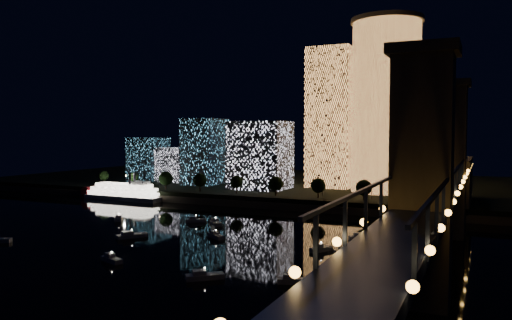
# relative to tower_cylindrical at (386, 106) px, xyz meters

# --- Properties ---
(ground) EXTENTS (520.00, 520.00, 0.00)m
(ground) POSITION_rel_tower_cylindrical_xyz_m (-32.07, -124.07, -46.49)
(ground) COLOR black
(ground) RESTS_ON ground
(far_bank) EXTENTS (420.00, 160.00, 5.00)m
(far_bank) POSITION_rel_tower_cylindrical_xyz_m (-32.07, 35.93, -43.99)
(far_bank) COLOR black
(far_bank) RESTS_ON ground
(seawall) EXTENTS (420.00, 6.00, 3.00)m
(seawall) POSITION_rel_tower_cylindrical_xyz_m (-32.07, -42.07, -44.99)
(seawall) COLOR #6B5E4C
(seawall) RESTS_ON ground
(tower_cylindrical) EXTENTS (34.00, 34.00, 82.73)m
(tower_cylindrical) POSITION_rel_tower_cylindrical_xyz_m (0.00, 0.00, 0.00)
(tower_cylindrical) COLOR #FFA351
(tower_cylindrical) RESTS_ON far_bank
(tower_rectangular) EXTENTS (22.81, 22.81, 72.58)m
(tower_rectangular) POSITION_rel_tower_cylindrical_xyz_m (-30.11, 11.99, -5.20)
(tower_rectangular) COLOR #FFA351
(tower_rectangular) RESTS_ON far_bank
(midrise_blocks) EXTENTS (102.38, 35.01, 36.42)m
(midrise_blocks) POSITION_rel_tower_cylindrical_xyz_m (-92.92, -5.64, -25.70)
(midrise_blocks) COLOR silver
(midrise_blocks) RESTS_ON far_bank
(truss_bridge) EXTENTS (13.00, 266.00, 50.00)m
(truss_bridge) POSITION_rel_tower_cylindrical_xyz_m (32.92, -120.35, -30.24)
(truss_bridge) COLOR #17204A
(truss_bridge) RESTS_ON ground
(riverboat) EXTENTS (47.04, 10.95, 14.10)m
(riverboat) POSITION_rel_tower_cylindrical_xyz_m (-122.20, -46.31, -42.87)
(riverboat) COLOR silver
(riverboat) RESTS_ON ground
(motorboats) EXTENTS (108.91, 68.75, 2.78)m
(motorboats) POSITION_rel_tower_cylindrical_xyz_m (-33.55, -113.92, -45.68)
(motorboats) COLOR silver
(motorboats) RESTS_ON ground
(esplanade_trees) EXTENTS (165.35, 6.93, 8.97)m
(esplanade_trees) POSITION_rel_tower_cylindrical_xyz_m (-58.24, -36.07, -36.02)
(esplanade_trees) COLOR black
(esplanade_trees) RESTS_ON far_bank
(street_lamps) EXTENTS (132.70, 0.70, 5.65)m
(street_lamps) POSITION_rel_tower_cylindrical_xyz_m (-66.07, -30.07, -37.47)
(street_lamps) COLOR black
(street_lamps) RESTS_ON far_bank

